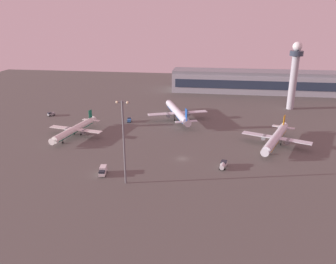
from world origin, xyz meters
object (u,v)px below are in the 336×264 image
airplane_mid_apron (178,113)px  cargo_loader (129,120)px  airplane_near_gate (75,129)px  control_tower (294,71)px  fuel_truck (223,165)px  catering_truck (103,171)px  baggage_tractor (51,114)px  apron_light_central (124,138)px  airplane_terminal_side (276,138)px

airplane_mid_apron → cargo_loader: 27.70m
airplane_near_gate → cargo_loader: 33.58m
airplane_near_gate → cargo_loader: size_ratio=8.25×
control_tower → airplane_mid_apron: 78.27m
airplane_near_gate → fuel_truck: bearing=170.7°
airplane_near_gate → airplane_mid_apron: (47.22, 33.98, 0.71)m
cargo_loader → catering_truck: (6.12, -65.30, 0.40)m
baggage_tractor → apron_light_central: 101.35m
cargo_loader → baggage_tractor: bearing=164.2°
baggage_tractor → fuel_truck: fuel_truck is taller
apron_light_central → fuel_truck: bearing=26.9°
baggage_tractor → fuel_truck: 115.87m
airplane_terminal_side → catering_truck: bearing=50.7°
airplane_near_gate → catering_truck: size_ratio=6.15×
airplane_mid_apron → baggage_tractor: 75.34m
airplane_near_gate → airplane_mid_apron: bearing=-133.2°
control_tower → airplane_near_gate: size_ratio=1.14×
airplane_near_gate → baggage_tractor: airplane_near_gate is taller
fuel_truck → catering_truck: 46.95m
control_tower → airplane_mid_apron: (-68.25, -32.90, -19.64)m
control_tower → airplane_mid_apron: control_tower is taller
airplane_terminal_side → baggage_tractor: size_ratio=8.76×
catering_truck → baggage_tractor: bearing=-60.0°
baggage_tractor → apron_light_central: apron_light_central is taller
catering_truck → apron_light_central: apron_light_central is taller
airplane_near_gate → cargo_loader: airplane_near_gate is taller
control_tower → cargo_loader: (-94.67, -40.62, -22.72)m
cargo_loader → fuel_truck: 73.86m
baggage_tractor → cargo_loader: bearing=-146.0°
airplane_near_gate → cargo_loader: bearing=-117.3°
airplane_mid_apron → catering_truck: (-20.30, -73.02, -2.69)m
airplane_near_gate → baggage_tractor: 42.13m
fuel_truck → apron_light_central: bearing=-142.4°
airplane_terminal_side → apron_light_central: (-59.05, -44.77, 13.29)m
airplane_near_gate → fuel_truck: size_ratio=5.54×
cargo_loader → fuel_truck: bearing=-55.7°
baggage_tractor → catering_truck: bearing=167.9°
baggage_tractor → airplane_terminal_side: bearing=-154.1°
airplane_mid_apron → fuel_truck: size_ratio=6.43×
airplane_terminal_side → cargo_loader: 79.89m
cargo_loader → fuel_truck: size_ratio=0.67×
control_tower → baggage_tractor: (-143.48, -35.50, -22.72)m
baggage_tractor → airplane_mid_apron: bearing=-138.0°
airplane_terminal_side → airplane_near_gate: bearing=21.3°
cargo_loader → fuel_truck: fuel_truck is taller
airplane_terminal_side → apron_light_central: size_ratio=1.27×
airplane_near_gate → airplane_terminal_side: airplane_terminal_side is taller
control_tower → airplane_terminal_side: bearing=-106.1°
airplane_near_gate → airplane_mid_apron: size_ratio=0.86×
fuel_truck → airplane_mid_apron: bearing=123.1°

